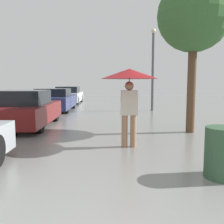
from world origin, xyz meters
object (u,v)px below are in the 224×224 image
object	(u,v)px
pedestrian	(129,81)
parked_car_second	(24,110)
trash_bin	(224,153)
street_lamp	(153,66)
parked_car_third	(55,100)
tree	(194,16)
parked_car_farthest	(69,95)

from	to	relation	value
pedestrian	parked_car_second	distance (m)	4.50
parked_car_second	trash_bin	size ratio (longest dim) A/B	4.80
street_lamp	parked_car_third	bearing A→B (deg)	179.25
parked_car_second	parked_car_third	xyz separation A→B (m)	(0.02, 5.02, -0.00)
pedestrian	parked_car_third	distance (m)	8.60
parked_car_second	tree	xyz separation A→B (m)	(5.36, -1.14, 2.82)
parked_car_third	trash_bin	bearing A→B (deg)	-64.73
parked_car_third	street_lamp	bearing A→B (deg)	-0.75
parked_car_farthest	street_lamp	bearing A→B (deg)	-45.57
trash_bin	parked_car_second	bearing A→B (deg)	134.12
pedestrian	trash_bin	world-z (taller)	pedestrian
parked_car_second	parked_car_third	world-z (taller)	parked_car_second
parked_car_farthest	tree	size ratio (longest dim) A/B	0.97
tree	street_lamp	distance (m)	6.17
parked_car_third	tree	world-z (taller)	tree
parked_car_third	tree	bearing A→B (deg)	-49.07
street_lamp	pedestrian	bearing A→B (deg)	-104.27
tree	trash_bin	distance (m)	4.78
parked_car_second	parked_car_third	distance (m)	5.02
tree	parked_car_second	bearing A→B (deg)	168.00
pedestrian	parked_car_third	size ratio (longest dim) A/B	0.44
parked_car_third	trash_bin	xyz separation A→B (m)	(4.64, -9.82, -0.18)
parked_car_second	trash_bin	world-z (taller)	parked_car_second
parked_car_third	trash_bin	size ratio (longest dim) A/B	5.18
pedestrian	tree	bearing A→B (deg)	40.37
parked_car_farthest	tree	world-z (taller)	tree
tree	parked_car_third	bearing A→B (deg)	130.93
pedestrian	parked_car_second	world-z (taller)	pedestrian
parked_car_farthest	trash_bin	world-z (taller)	parked_car_farthest
parked_car_second	tree	size ratio (longest dim) A/B	0.85
parked_car_farthest	tree	bearing A→B (deg)	-65.01
pedestrian	tree	size ratio (longest dim) A/B	0.40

